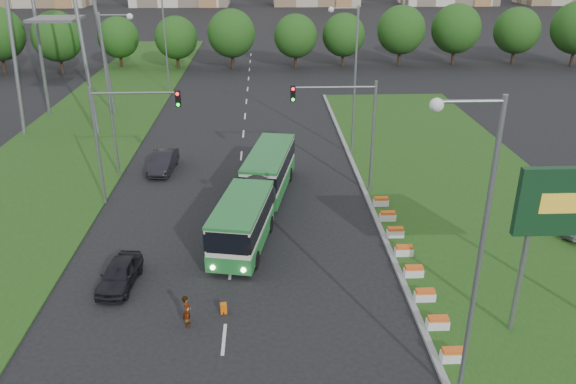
{
  "coord_description": "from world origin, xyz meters",
  "views": [
    {
      "loc": [
        -1.03,
        -26.42,
        16.11
      ],
      "look_at": [
        0.33,
        4.35,
        2.6
      ],
      "focal_mm": 35.0,
      "sensor_mm": 36.0,
      "label": 1
    }
  ],
  "objects_px": {
    "car_median": "(568,218)",
    "pedestrian": "(187,311)",
    "articulated_bus": "(256,192)",
    "car_left_near": "(120,274)",
    "car_left_far": "(163,162)",
    "traffic_mast_left": "(120,127)",
    "shopping_trolley": "(224,308)",
    "traffic_mast_median": "(350,120)"
  },
  "relations": [
    {
      "from": "shopping_trolley",
      "to": "car_left_near",
      "type": "bearing_deg",
      "value": 145.76
    },
    {
      "from": "traffic_mast_left",
      "to": "articulated_bus",
      "type": "height_order",
      "value": "traffic_mast_left"
    },
    {
      "from": "traffic_mast_left",
      "to": "articulated_bus",
      "type": "bearing_deg",
      "value": -14.77
    },
    {
      "from": "car_median",
      "to": "pedestrian",
      "type": "height_order",
      "value": "pedestrian"
    },
    {
      "from": "articulated_bus",
      "to": "shopping_trolley",
      "type": "bearing_deg",
      "value": -86.76
    },
    {
      "from": "traffic_mast_left",
      "to": "car_left_near",
      "type": "relative_size",
      "value": 2.02
    },
    {
      "from": "articulated_bus",
      "to": "car_left_far",
      "type": "xyz_separation_m",
      "value": [
        -7.32,
        8.14,
        -0.86
      ]
    },
    {
      "from": "pedestrian",
      "to": "articulated_bus",
      "type": "bearing_deg",
      "value": -15.31
    },
    {
      "from": "articulated_bus",
      "to": "car_left_near",
      "type": "xyz_separation_m",
      "value": [
        -6.97,
        -8.06,
        -0.94
      ]
    },
    {
      "from": "car_median",
      "to": "traffic_mast_left",
      "type": "bearing_deg",
      "value": -8.62
    },
    {
      "from": "traffic_mast_left",
      "to": "pedestrian",
      "type": "height_order",
      "value": "traffic_mast_left"
    },
    {
      "from": "traffic_mast_left",
      "to": "shopping_trolley",
      "type": "xyz_separation_m",
      "value": [
        7.25,
        -13.03,
        -5.09
      ]
    },
    {
      "from": "traffic_mast_left",
      "to": "articulated_bus",
      "type": "distance_m",
      "value": 9.79
    },
    {
      "from": "traffic_mast_median",
      "to": "car_median",
      "type": "xyz_separation_m",
      "value": [
        12.7,
        -6.4,
        -4.53
      ]
    },
    {
      "from": "traffic_mast_median",
      "to": "car_median",
      "type": "relative_size",
      "value": 1.72
    },
    {
      "from": "car_left_near",
      "to": "shopping_trolley",
      "type": "distance_m",
      "value": 6.1
    },
    {
      "from": "traffic_mast_median",
      "to": "traffic_mast_left",
      "type": "xyz_separation_m",
      "value": [
        -15.16,
        -1.0,
        0.0
      ]
    },
    {
      "from": "articulated_bus",
      "to": "car_median",
      "type": "xyz_separation_m",
      "value": [
        19.11,
        -3.09,
        -0.79
      ]
    },
    {
      "from": "traffic_mast_left",
      "to": "articulated_bus",
      "type": "relative_size",
      "value": 0.5
    },
    {
      "from": "car_left_far",
      "to": "shopping_trolley",
      "type": "bearing_deg",
      "value": -68.8
    },
    {
      "from": "traffic_mast_median",
      "to": "articulated_bus",
      "type": "bearing_deg",
      "value": -152.73
    },
    {
      "from": "car_left_near",
      "to": "car_left_far",
      "type": "distance_m",
      "value": 16.2
    },
    {
      "from": "articulated_bus",
      "to": "car_median",
      "type": "bearing_deg",
      "value": 1.98
    },
    {
      "from": "car_left_far",
      "to": "shopping_trolley",
      "type": "distance_m",
      "value": 19.75
    },
    {
      "from": "pedestrian",
      "to": "car_median",
      "type": "bearing_deg",
      "value": -69.44
    },
    {
      "from": "car_left_near",
      "to": "car_median",
      "type": "distance_m",
      "value": 26.55
    },
    {
      "from": "shopping_trolley",
      "to": "pedestrian",
      "type": "bearing_deg",
      "value": -159.88
    },
    {
      "from": "car_left_near",
      "to": "car_left_far",
      "type": "xyz_separation_m",
      "value": [
        -0.35,
        16.2,
        0.08
      ]
    },
    {
      "from": "car_left_near",
      "to": "traffic_mast_median",
      "type": "bearing_deg",
      "value": 45.73
    },
    {
      "from": "articulated_bus",
      "to": "shopping_trolley",
      "type": "xyz_separation_m",
      "value": [
        -1.49,
        -10.72,
        -1.35
      ]
    },
    {
      "from": "traffic_mast_left",
      "to": "articulated_bus",
      "type": "xyz_separation_m",
      "value": [
        8.75,
        -2.31,
        -3.74
      ]
    },
    {
      "from": "car_left_near",
      "to": "car_median",
      "type": "height_order",
      "value": "car_median"
    },
    {
      "from": "car_median",
      "to": "articulated_bus",
      "type": "bearing_deg",
      "value": -6.85
    },
    {
      "from": "pedestrian",
      "to": "car_left_far",
      "type": "bearing_deg",
      "value": 11.71
    },
    {
      "from": "traffic_mast_left",
      "to": "car_median",
      "type": "relative_size",
      "value": 1.72
    },
    {
      "from": "traffic_mast_left",
      "to": "shopping_trolley",
      "type": "bearing_deg",
      "value": -60.89
    },
    {
      "from": "traffic_mast_left",
      "to": "car_left_far",
      "type": "bearing_deg",
      "value": 76.24
    },
    {
      "from": "articulated_bus",
      "to": "car_left_near",
      "type": "bearing_deg",
      "value": -119.69
    },
    {
      "from": "car_left_far",
      "to": "shopping_trolley",
      "type": "height_order",
      "value": "car_left_far"
    },
    {
      "from": "pedestrian",
      "to": "shopping_trolley",
      "type": "relative_size",
      "value": 2.98
    },
    {
      "from": "traffic_mast_left",
      "to": "car_left_near",
      "type": "height_order",
      "value": "traffic_mast_left"
    },
    {
      "from": "car_left_far",
      "to": "pedestrian",
      "type": "xyz_separation_m",
      "value": [
        4.23,
        -19.73,
        0.03
      ]
    }
  ]
}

